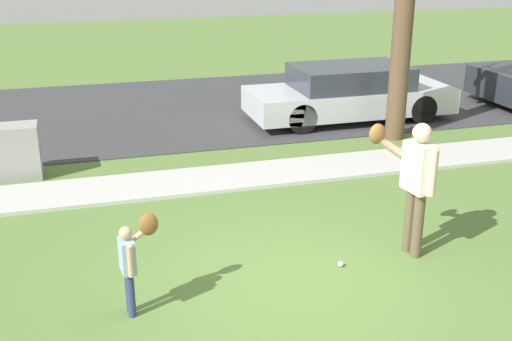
{
  "coord_description": "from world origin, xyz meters",
  "views": [
    {
      "loc": [
        -2.23,
        -6.27,
        3.87
      ],
      "look_at": [
        -0.04,
        1.26,
        1.0
      ],
      "focal_mm": 44.2,
      "sensor_mm": 36.0,
      "label": 1
    }
  ],
  "objects_px": {
    "utility_cabinet": "(15,152)",
    "parked_sedan_silver": "(349,93)",
    "person_child": "(133,254)",
    "baseball": "(341,264)",
    "person_adult": "(415,176)"
  },
  "relations": [
    {
      "from": "baseball",
      "to": "utility_cabinet",
      "type": "height_order",
      "value": "utility_cabinet"
    },
    {
      "from": "baseball",
      "to": "utility_cabinet",
      "type": "distance_m",
      "value": 6.1
    },
    {
      "from": "parked_sedan_silver",
      "to": "baseball",
      "type": "bearing_deg",
      "value": 65.28
    },
    {
      "from": "baseball",
      "to": "person_adult",
      "type": "bearing_deg",
      "value": 5.21
    },
    {
      "from": "person_child",
      "to": "parked_sedan_silver",
      "type": "bearing_deg",
      "value": 43.93
    },
    {
      "from": "parked_sedan_silver",
      "to": "person_child",
      "type": "bearing_deg",
      "value": 50.5
    },
    {
      "from": "person_adult",
      "to": "parked_sedan_silver",
      "type": "xyz_separation_m",
      "value": [
        1.95,
        6.3,
        -0.47
      ]
    },
    {
      "from": "person_adult",
      "to": "parked_sedan_silver",
      "type": "distance_m",
      "value": 6.62
    },
    {
      "from": "person_adult",
      "to": "utility_cabinet",
      "type": "bearing_deg",
      "value": -47.34
    },
    {
      "from": "person_child",
      "to": "person_adult",
      "type": "bearing_deg",
      "value": -0.33
    },
    {
      "from": "person_child",
      "to": "utility_cabinet",
      "type": "height_order",
      "value": "person_child"
    },
    {
      "from": "person_child",
      "to": "utility_cabinet",
      "type": "distance_m",
      "value": 5.04
    },
    {
      "from": "utility_cabinet",
      "to": "parked_sedan_silver",
      "type": "distance_m",
      "value": 7.31
    },
    {
      "from": "utility_cabinet",
      "to": "parked_sedan_silver",
      "type": "bearing_deg",
      "value": 15.11
    },
    {
      "from": "baseball",
      "to": "parked_sedan_silver",
      "type": "xyz_separation_m",
      "value": [
        2.94,
        6.4,
        0.58
      ]
    }
  ]
}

